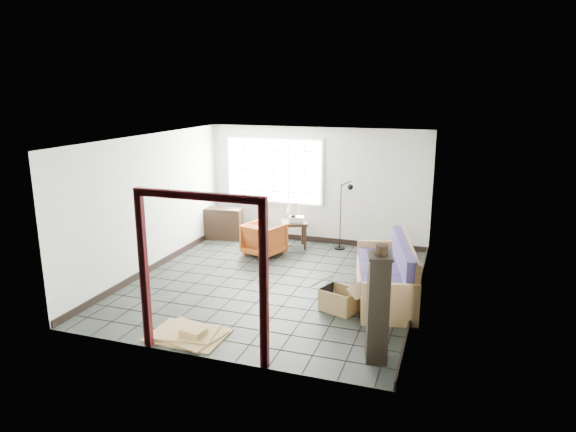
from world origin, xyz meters
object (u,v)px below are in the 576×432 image
(armchair, at_px, (264,237))
(tall_shelf, at_px, (378,307))
(futon_sofa, at_px, (389,278))
(side_table, at_px, (294,226))

(armchair, relative_size, tall_shelf, 0.53)
(futon_sofa, distance_m, tall_shelf, 2.11)
(side_table, bearing_deg, armchair, -122.83)
(futon_sofa, xyz_separation_m, tall_shelf, (0.13, -2.07, 0.37))
(armchair, bearing_deg, futon_sofa, 170.16)
(armchair, xyz_separation_m, tall_shelf, (2.93, -3.55, 0.35))
(armchair, distance_m, tall_shelf, 4.62)
(side_table, bearing_deg, tall_shelf, -59.50)
(futon_sofa, bearing_deg, tall_shelf, -99.44)
(futon_sofa, xyz_separation_m, armchair, (-2.80, 1.48, 0.02))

